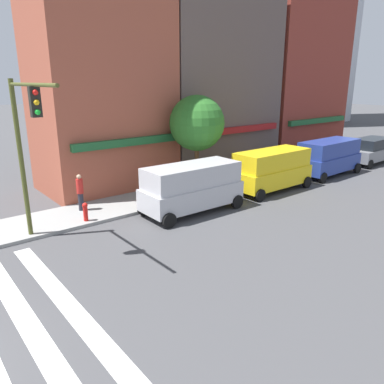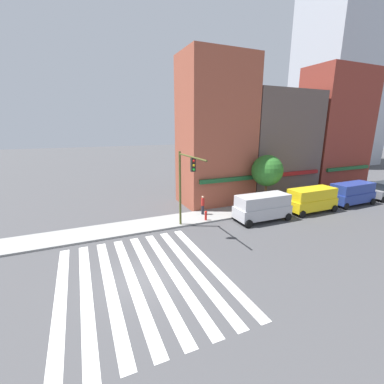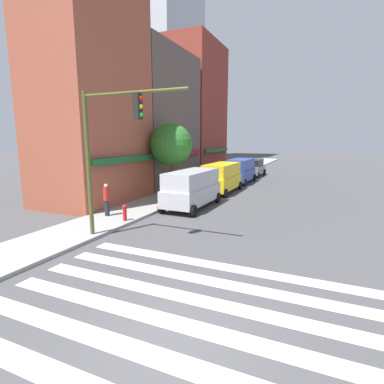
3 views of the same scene
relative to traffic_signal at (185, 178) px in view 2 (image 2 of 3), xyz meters
name	(u,v)px [view 2 (image 2 of 3)]	position (x,y,z in m)	size (l,w,h in m)	color
ground_plane	(143,279)	(-4.72, -5.30, -4.27)	(200.00, 200.00, 0.00)	#424244
sidewalk_left	(121,229)	(-4.72, 2.20, -4.19)	(120.00, 3.00, 0.15)	gray
crosswalk_stripes	(143,279)	(-4.72, -5.30, -4.26)	(8.68, 10.80, 0.01)	silver
storefront_row	(285,136)	(15.29, 6.19, 2.79)	(25.66, 5.30, 15.18)	#9E4C38
tower_distant	(347,24)	(44.63, 22.80, 23.63)	(16.77, 12.21, 55.79)	#B2B7C1
traffic_signal	(185,178)	(0.00, 0.00, 0.00)	(0.32, 4.78, 6.23)	#474C1E
van_silver	(262,206)	(7.08, -0.60, -2.98)	(5.03, 2.22, 2.34)	#B7B7BC
van_yellow	(311,199)	(12.98, -0.60, -2.98)	(5.01, 2.22, 2.34)	yellow
van_blue	(352,193)	(18.85, -0.60, -2.98)	(5.03, 2.22, 2.34)	navy
pedestrian_red_jacket	(203,205)	(2.80, 2.58, -3.19)	(0.32, 0.32, 1.77)	#23232D
fire_hydrant	(206,215)	(2.38, 1.10, -3.65)	(0.24, 0.24, 0.84)	red
street_tree	(267,171)	(9.69, 2.20, -0.41)	(3.09, 3.09, 5.26)	brown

